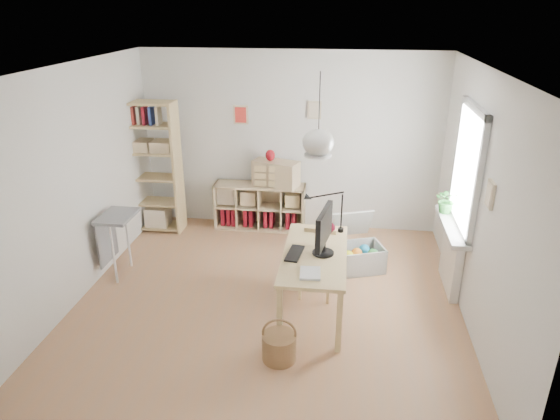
# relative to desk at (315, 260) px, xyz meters

# --- Properties ---
(ground) EXTENTS (4.50, 4.50, 0.00)m
(ground) POSITION_rel_desk_xyz_m (-0.55, 0.15, -0.66)
(ground) COLOR #A67753
(ground) RESTS_ON ground
(room_shell) EXTENTS (4.50, 4.50, 4.50)m
(room_shell) POSITION_rel_desk_xyz_m (-0.00, 0.00, 1.34)
(room_shell) COLOR white
(room_shell) RESTS_ON ground
(window_unit) EXTENTS (0.07, 1.16, 1.46)m
(window_unit) POSITION_rel_desk_xyz_m (1.68, 0.75, 0.89)
(window_unit) COLOR white
(window_unit) RESTS_ON ground
(radiator) EXTENTS (0.10, 0.80, 0.80)m
(radiator) POSITION_rel_desk_xyz_m (1.64, 0.75, -0.26)
(radiator) COLOR white
(radiator) RESTS_ON ground
(windowsill) EXTENTS (0.22, 1.20, 0.06)m
(windowsill) POSITION_rel_desk_xyz_m (1.59, 0.75, 0.17)
(windowsill) COLOR silver
(windowsill) RESTS_ON radiator
(desk) EXTENTS (0.70, 1.50, 0.75)m
(desk) POSITION_rel_desk_xyz_m (0.00, 0.00, 0.00)
(desk) COLOR #D5B97A
(desk) RESTS_ON ground
(cube_shelf) EXTENTS (1.40, 0.38, 0.72)m
(cube_shelf) POSITION_rel_desk_xyz_m (-1.02, 2.23, -0.36)
(cube_shelf) COLOR tan
(cube_shelf) RESTS_ON ground
(tall_bookshelf) EXTENTS (0.80, 0.38, 2.00)m
(tall_bookshelf) POSITION_rel_desk_xyz_m (-2.59, 1.95, 0.43)
(tall_bookshelf) COLOR #D5B97A
(tall_bookshelf) RESTS_ON ground
(side_table) EXTENTS (0.40, 0.55, 0.85)m
(side_table) POSITION_rel_desk_xyz_m (-2.59, 0.50, 0.01)
(side_table) COLOR gray
(side_table) RESTS_ON ground
(chair) EXTENTS (0.43, 0.43, 0.80)m
(chair) POSITION_rel_desk_xyz_m (0.02, 0.40, -0.20)
(chair) COLOR gray
(chair) RESTS_ON ground
(wicker_basket) EXTENTS (0.35, 0.34, 0.47)m
(wicker_basket) POSITION_rel_desk_xyz_m (-0.28, -0.90, -0.50)
(wicker_basket) COLOR olive
(wicker_basket) RESTS_ON ground
(storage_chest) EXTENTS (0.87, 0.92, 0.70)m
(storage_chest) POSITION_rel_desk_xyz_m (0.49, 1.11, -0.43)
(storage_chest) COLOR silver
(storage_chest) RESTS_ON ground
(monitor) EXTENTS (0.24, 0.60, 0.52)m
(monitor) POSITION_rel_desk_xyz_m (0.09, -0.01, 0.39)
(monitor) COLOR black
(monitor) RESTS_ON desk
(keyboard) EXTENTS (0.19, 0.40, 0.02)m
(keyboard) POSITION_rel_desk_xyz_m (-0.22, -0.07, 0.10)
(keyboard) COLOR black
(keyboard) RESTS_ON desk
(task_lamp) EXTENTS (0.48, 0.18, 0.51)m
(task_lamp) POSITION_rel_desk_xyz_m (0.04, 0.52, 0.44)
(task_lamp) COLOR black
(task_lamp) RESTS_ON desk
(yarn_ball) EXTENTS (0.14, 0.14, 0.14)m
(yarn_ball) POSITION_rel_desk_xyz_m (0.14, 0.53, 0.16)
(yarn_ball) COLOR #500A16
(yarn_ball) RESTS_ON desk
(paper_tray) EXTENTS (0.22, 0.27, 0.03)m
(paper_tray) POSITION_rel_desk_xyz_m (-0.02, -0.48, 0.11)
(paper_tray) COLOR silver
(paper_tray) RESTS_ON desk
(drawer_chest) EXTENTS (0.74, 0.50, 0.39)m
(drawer_chest) POSITION_rel_desk_xyz_m (-0.74, 2.19, 0.26)
(drawer_chest) COLOR tan
(drawer_chest) RESTS_ON cube_shelf
(red_vase) EXTENTS (0.14, 0.14, 0.17)m
(red_vase) POSITION_rel_desk_xyz_m (-0.83, 2.19, 0.54)
(red_vase) COLOR maroon
(red_vase) RESTS_ON drawer_chest
(potted_plant) EXTENTS (0.30, 0.26, 0.33)m
(potted_plant) POSITION_rel_desk_xyz_m (1.57, 1.10, 0.37)
(potted_plant) COLOR #276A29
(potted_plant) RESTS_ON windowsill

